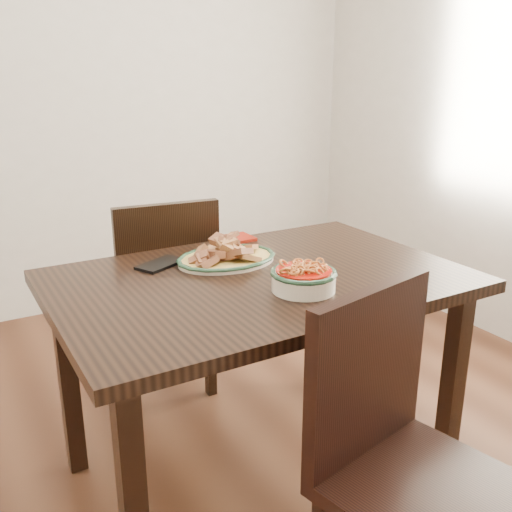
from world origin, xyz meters
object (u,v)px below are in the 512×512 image
smartphone (161,264)px  chair_far (164,289)px  dining_table (259,301)px  fish_plate (226,249)px  chair_near (399,451)px  noodle_bowl (304,277)px

smartphone → chair_far: bearing=42.8°
dining_table → fish_plate: fish_plate is taller
fish_plate → smartphone: 0.23m
chair_near → noodle_bowl: bearing=73.7°
chair_far → chair_near: size_ratio=1.00×
dining_table → fish_plate: (-0.03, 0.18, 0.13)m
noodle_bowl → chair_far: bearing=99.0°
chair_near → smartphone: size_ratio=5.35×
fish_plate → smartphone: bearing=159.8°
dining_table → smartphone: 0.36m
chair_far → smartphone: 0.50m
chair_far → chair_near: (0.10, -1.31, 0.00)m
fish_plate → dining_table: bearing=-81.1°
dining_table → smartphone: (-0.24, 0.25, 0.09)m
dining_table → noodle_bowl: (0.05, -0.18, 0.13)m
chair_near → chair_far: bearing=82.3°
fish_plate → smartphone: size_ratio=2.08×
noodle_bowl → fish_plate: bearing=102.1°
fish_plate → chair_near: bearing=-87.3°
chair_far → chair_near: same height
dining_table → chair_near: (0.01, -0.65, -0.16)m
noodle_bowl → dining_table: bearing=105.1°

